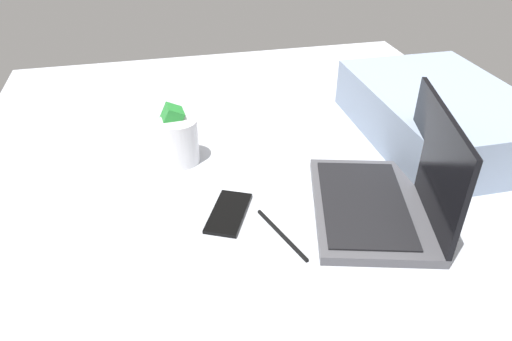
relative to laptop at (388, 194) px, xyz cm
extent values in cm
cube|color=#B7BCC6|center=(-11.51, -20.98, -13.41)|extent=(180.00, 140.00, 18.00)
cube|color=#4C4C51|center=(-0.80, -2.94, -3.41)|extent=(37.89, 30.87, 2.00)
cube|color=black|center=(-1.20, -4.38, -2.21)|extent=(32.45, 24.03, 0.40)
cube|color=black|center=(2.09, 7.68, 8.09)|extent=(32.10, 9.65, 21.00)
cylinder|color=silver|center=(-29.12, -39.35, 1.09)|extent=(9.00, 9.00, 11.00)
cube|color=yellow|center=(-29.61, -38.87, -0.90)|extent=(6.77, 6.93, 5.41)
cube|color=orange|center=(-29.38, -38.84, 1.71)|extent=(5.40, 5.11, 4.15)
cube|color=red|center=(-30.98, -39.83, 4.32)|extent=(6.87, 6.94, 5.66)
cube|color=#268C33|center=(-30.81, -40.41, 6.94)|extent=(5.01, 5.87, 5.79)
cube|color=black|center=(-6.12, -31.84, -4.01)|extent=(15.56, 12.13, 0.80)
cube|color=#8C9EB7|center=(-26.20, 27.02, 2.09)|extent=(52.00, 36.00, 13.00)
cube|color=black|center=(2.70, -22.97, -4.11)|extent=(16.34, 5.87, 0.60)
camera|label=1|loc=(69.33, -43.36, 56.80)|focal=33.10mm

